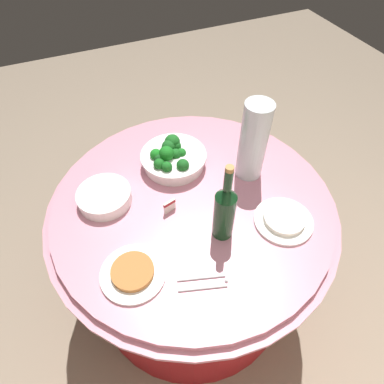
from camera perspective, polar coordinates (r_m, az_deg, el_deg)
The scene contains 10 objects.
ground_plane at distance 1.94m, azimuth 0.00°, elevation -15.47°, with size 6.00×6.00×0.00m, color gray.
buffet_table at distance 1.60m, azimuth 0.00°, elevation -9.73°, with size 1.16×1.16×0.74m.
broccoli_bowl at distance 1.41m, azimuth -3.38°, elevation 5.95°, with size 0.28×0.28×0.11m.
plate_stack at distance 1.33m, azimuth -14.89°, elevation -0.77°, with size 0.21×0.21×0.05m.
wine_bottle at distance 1.12m, azimuth 5.65°, elevation -3.24°, with size 0.07×0.07×0.34m.
decorative_fruit_vase at distance 1.33m, azimuth 10.42°, elevation 7.88°, with size 0.11×0.11×0.34m.
serving_tongs at distance 1.11m, azimuth 2.16°, elevation -15.41°, with size 0.17×0.09×0.01m.
food_plate_rice at distance 1.28m, azimuth 15.56°, elevation -4.63°, with size 0.22×0.22×0.03m.
food_plate_peanuts at distance 1.14m, azimuth -10.17°, elevation -13.53°, with size 0.22×0.22×0.03m.
label_placard_front at distance 1.25m, azimuth -3.89°, elevation -2.38°, with size 0.05×0.02×0.05m.
Camera 1 is at (0.33, 0.76, 1.75)m, focal length 30.88 mm.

